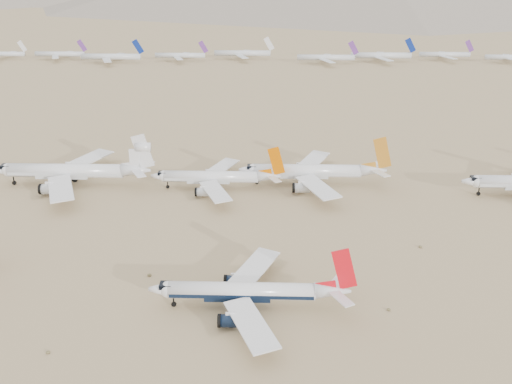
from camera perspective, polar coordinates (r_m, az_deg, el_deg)
ground at (r=125.43m, az=2.02°, el=-11.97°), size 7000.00×7000.00×0.00m
main_airliner at (r=124.69m, az=-0.56°, el=-9.92°), size 42.48×41.49×14.99m
row2_gold_tail at (r=190.98m, az=5.75°, el=2.08°), size 47.78×46.72×17.01m
row2_orange_tail at (r=187.01m, az=-3.95°, el=1.49°), size 41.57×40.67×14.83m
row2_white_trijet at (r=198.53m, az=-17.71°, el=2.05°), size 51.44×50.27×18.23m
distant_storage_row at (r=429.03m, az=7.85°, el=13.34°), size 620.56×60.38×14.94m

